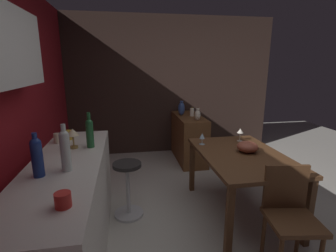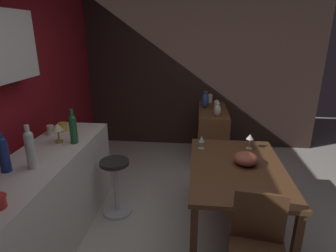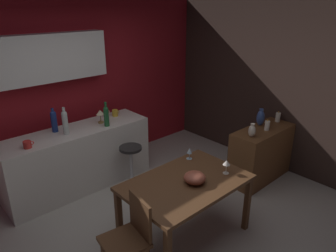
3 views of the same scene
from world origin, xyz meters
name	(u,v)px [view 1 (image 1 of 3)]	position (x,y,z in m)	size (l,w,h in m)	color
ground_plane	(221,224)	(0.00, 0.00, 0.00)	(9.00, 9.00, 0.00)	#B7B2A8
wall_side_right	(161,86)	(2.55, 0.30, 1.30)	(0.10, 4.40, 2.60)	#33231E
dining_table	(242,161)	(0.18, -0.27, 0.66)	(1.36, 0.90, 0.74)	#56351E
kitchen_counter	(69,211)	(-0.19, 1.52, 0.45)	(2.10, 0.60, 0.90)	silver
sideboard_cabinet	(189,138)	(1.97, -0.12, 0.41)	(1.10, 0.44, 0.82)	brown
chair_near_window	(290,213)	(-0.62, -0.33, 0.49)	(0.45, 0.45, 0.88)	#56351E
bar_stool	(128,188)	(0.36, 1.00, 0.34)	(0.34, 0.34, 0.64)	#262323
wine_glass_left	(202,136)	(0.58, 0.07, 0.84)	(0.07, 0.07, 0.14)	silver
wine_glass_right	(240,131)	(0.64, -0.46, 0.87)	(0.08, 0.08, 0.17)	silver
fruit_bowl	(247,147)	(0.23, -0.36, 0.80)	(0.24, 0.24, 0.12)	#9E4C38
wine_bottle_green	(90,132)	(0.21, 1.35, 1.06)	(0.07, 0.07, 0.36)	#1E592D
wine_bottle_cobalt	(37,155)	(-0.42, 1.65, 1.06)	(0.08, 0.08, 0.34)	navy
wine_bottle_clear	(65,149)	(-0.35, 1.47, 1.08)	(0.08, 0.08, 0.38)	silver
cup_cream	(57,138)	(0.43, 1.72, 0.95)	(0.11, 0.07, 0.10)	beige
cup_red	(63,200)	(-0.89, 1.38, 0.94)	(0.13, 0.10, 0.09)	red
cup_mustard	(68,135)	(0.54, 1.63, 0.95)	(0.12, 0.09, 0.10)	gold
counter_lamp	(73,134)	(0.21, 1.52, 1.05)	(0.12, 0.12, 0.20)	#A58447
pillar_candle_tall	(182,108)	(2.39, -0.09, 0.89)	(0.07, 0.07, 0.17)	white
pillar_candle_short	(192,112)	(1.95, -0.17, 0.89)	(0.07, 0.07, 0.16)	white
vase_ceramic_ivory	(198,115)	(1.58, -0.16, 0.91)	(0.10, 0.10, 0.20)	beige
vase_ceramic_blue	(182,108)	(2.04, 0.00, 0.94)	(0.12, 0.12, 0.26)	#334C8C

